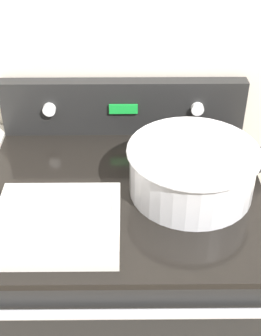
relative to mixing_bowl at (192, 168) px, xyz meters
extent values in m
cube|color=beige|center=(-0.18, 0.38, 0.27)|extent=(8.00, 0.05, 2.50)
cube|color=black|center=(-0.18, 0.01, -0.54)|extent=(0.77, 0.68, 0.89)
cube|color=black|center=(-0.18, 0.01, -0.09)|extent=(0.77, 0.68, 0.02)
cylinder|color=silver|center=(-0.18, -0.35, -0.16)|extent=(0.64, 0.02, 0.02)
cube|color=black|center=(-0.18, 0.32, 0.01)|extent=(0.77, 0.05, 0.18)
cylinder|color=white|center=(-0.42, 0.29, 0.02)|extent=(0.04, 0.02, 0.04)
cylinder|color=white|center=(0.05, 0.29, 0.02)|extent=(0.04, 0.02, 0.04)
cube|color=green|center=(-0.18, 0.29, 0.02)|extent=(0.09, 0.01, 0.03)
cylinder|color=silver|center=(0.00, 0.00, -0.01)|extent=(0.33, 0.33, 0.14)
torus|color=silver|center=(0.00, 0.00, 0.05)|extent=(0.35, 0.35, 0.01)
cylinder|color=beige|center=(0.00, 0.00, 0.04)|extent=(0.31, 0.31, 0.02)
cube|color=silver|center=(-0.34, -0.17, -0.05)|extent=(0.30, 0.25, 0.06)
cube|color=#B2894C|center=(-0.34, -0.17, -0.03)|extent=(0.26, 0.22, 0.03)
cylinder|color=#333338|center=(0.19, 0.21, -0.07)|extent=(0.01, 0.24, 0.01)
sphere|color=#333338|center=(0.19, 0.09, -0.03)|extent=(0.09, 0.09, 0.09)
camera|label=1|loc=(-0.17, -1.01, 0.72)|focal=50.00mm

